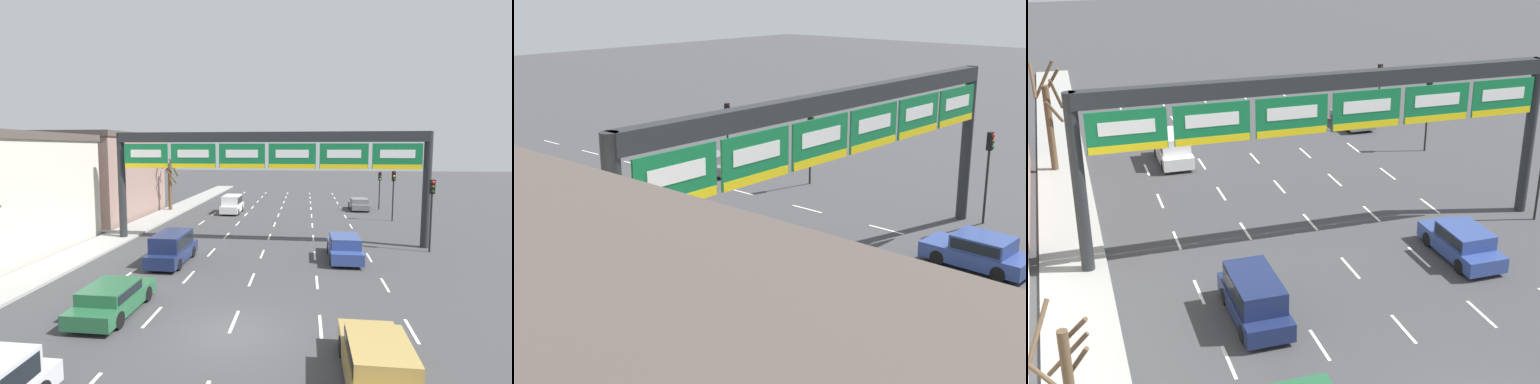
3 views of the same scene
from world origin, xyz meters
TOP-DOWN VIEW (x-y plane):
  - ground_plane at (0.00, 0.00)m, footprint 220.00×220.00m
  - lane_dashes at (0.00, 13.50)m, footprint 13.32×67.00m
  - sign_gantry at (0.00, 14.06)m, footprint 21.95×0.70m
  - building_far at (-19.07, 23.20)m, footprint 12.17×13.02m
  - car_blue at (5.04, 10.39)m, footprint 1.87×4.60m
  - car_gold at (4.75, -2.66)m, footprint 1.87×4.72m
  - car_green at (-4.99, 1.11)m, footprint 1.91×4.50m
  - suv_white at (-4.87, 26.78)m, footprint 1.85×4.38m
  - suv_navy at (-5.00, 8.40)m, footprint 1.83×4.58m
  - car_grey at (8.45, 30.46)m, footprint 1.91×4.03m
  - traffic_light_near_gantry at (10.68, 12.86)m, footprint 0.30×0.35m
  - traffic_light_mid_block at (10.65, 24.05)m, footprint 0.30×0.35m
  - traffic_light_far_end at (10.68, 31.07)m, footprint 0.30×0.35m
  - tree_bare_second at (-11.68, 27.39)m, footprint 1.68×1.82m

SIDE VIEW (x-z plane):
  - ground_plane at x=0.00m, z-range 0.00..0.00m
  - lane_dashes at x=0.00m, z-range 0.00..0.01m
  - car_green at x=-4.99m, z-range 0.05..1.32m
  - car_grey at x=8.45m, z-range 0.05..1.34m
  - car_gold at x=4.75m, z-range 0.05..1.42m
  - car_blue at x=5.04m, z-range 0.05..1.53m
  - suv_navy at x=-5.00m, z-range 0.10..1.89m
  - suv_white at x=-4.87m, z-range 0.10..1.96m
  - traffic_light_far_end at x=10.68m, z-range 0.90..5.03m
  - traffic_light_mid_block at x=10.65m, z-range 0.99..5.61m
  - tree_bare_second at x=-11.68m, z-range 0.18..6.44m
  - traffic_light_near_gantry at x=10.68m, z-range 1.00..5.70m
  - building_far at x=-19.07m, z-range 0.01..8.17m
  - sign_gantry at x=0.00m, z-range 2.31..10.11m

